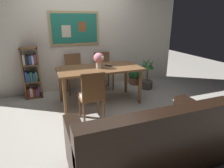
# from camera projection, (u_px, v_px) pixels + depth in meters

# --- Properties ---
(ground_plane) EXTENTS (12.00, 12.00, 0.00)m
(ground_plane) POSITION_uv_depth(u_px,v_px,m) (99.00, 111.00, 3.70)
(ground_plane) COLOR #B7B2A8
(wall_back_with_painting) EXTENTS (5.20, 0.14, 2.60)m
(wall_back_with_painting) POSITION_uv_depth(u_px,v_px,m) (80.00, 36.00, 4.57)
(wall_back_with_painting) COLOR silver
(wall_back_with_painting) RESTS_ON ground_plane
(dining_table) EXTENTS (1.69, 0.85, 0.76)m
(dining_table) POSITION_uv_depth(u_px,v_px,m) (99.00, 72.00, 3.89)
(dining_table) COLOR brown
(dining_table) RESTS_ON ground_plane
(dining_chair_far_left) EXTENTS (0.40, 0.41, 0.91)m
(dining_chair_far_left) POSITION_uv_depth(u_px,v_px,m) (74.00, 70.00, 4.50)
(dining_chair_far_left) COLOR brown
(dining_chair_far_left) RESTS_ON ground_plane
(dining_chair_near_left) EXTENTS (0.40, 0.41, 0.91)m
(dining_chair_near_left) POSITION_uv_depth(u_px,v_px,m) (92.00, 93.00, 3.13)
(dining_chair_near_left) COLOR brown
(dining_chair_near_left) RESTS_ON ground_plane
(dining_chair_far_right) EXTENTS (0.40, 0.41, 0.91)m
(dining_chair_far_right) POSITION_uv_depth(u_px,v_px,m) (103.00, 68.00, 4.74)
(dining_chair_far_right) COLOR brown
(dining_chair_far_right) RESTS_ON ground_plane
(leather_couch) EXTENTS (1.80, 0.84, 0.84)m
(leather_couch) POSITION_uv_depth(u_px,v_px,m) (147.00, 143.00, 2.26)
(leather_couch) COLOR black
(leather_couch) RESTS_ON ground_plane
(bookshelf) EXTENTS (0.36, 0.28, 1.13)m
(bookshelf) POSITION_uv_depth(u_px,v_px,m) (32.00, 74.00, 4.20)
(bookshelf) COLOR brown
(bookshelf) RESTS_ON ground_plane
(potted_ivy) EXTENTS (0.36, 0.36, 0.56)m
(potted_ivy) POSITION_uv_depth(u_px,v_px,m) (135.00, 74.00, 5.14)
(potted_ivy) COLOR brown
(potted_ivy) RESTS_ON ground_plane
(potted_palm) EXTENTS (0.34, 0.36, 0.80)m
(potted_palm) POSITION_uv_depth(u_px,v_px,m) (147.00, 78.00, 4.80)
(potted_palm) COLOR #4C4742
(potted_palm) RESTS_ON ground_plane
(flower_vase) EXTENTS (0.22, 0.21, 0.30)m
(flower_vase) POSITION_uv_depth(u_px,v_px,m) (99.00, 59.00, 3.77)
(flower_vase) COLOR beige
(flower_vase) RESTS_ON dining_table
(tv_remote) EXTENTS (0.13, 0.15, 0.02)m
(tv_remote) POSITION_uv_depth(u_px,v_px,m) (109.00, 65.00, 3.98)
(tv_remote) COLOR black
(tv_remote) RESTS_ON dining_table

